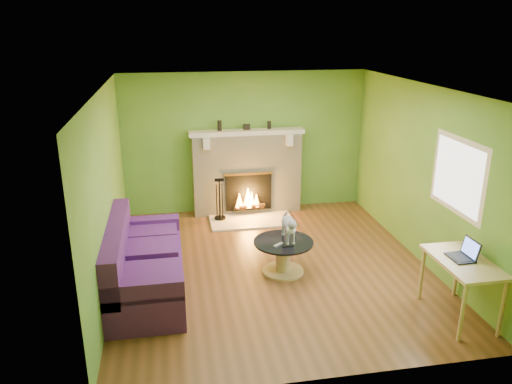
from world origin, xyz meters
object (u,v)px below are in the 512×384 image
at_px(sofa, 141,266).
at_px(coffee_table, 283,254).
at_px(desk, 463,267).
at_px(cat, 288,226).

bearing_deg(sofa, coffee_table, 5.58).
distance_m(sofa, desk, 4.03).
xyz_separation_m(sofa, coffee_table, (1.98, 0.19, -0.09)).
distance_m(sofa, coffee_table, 1.99).
bearing_deg(desk, coffee_table, 140.66).
bearing_deg(coffee_table, desk, -39.34).
relative_size(sofa, cat, 3.34).
xyz_separation_m(sofa, cat, (2.06, 0.24, 0.31)).
distance_m(sofa, cat, 2.09).
relative_size(desk, cat, 1.60).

